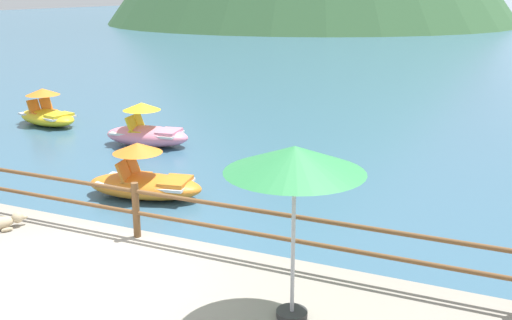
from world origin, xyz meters
TOP-DOWN VIEW (x-y plane):
  - ground_plane at (0.00, 40.00)m, footprint 200.00×200.00m
  - dock_railing at (0.00, 1.55)m, footprint 23.92×0.12m
  - beach_umbrella at (3.25, 0.24)m, footprint 1.70×1.70m
  - pedal_boat_0 at (-4.12, 7.94)m, footprint 2.66×1.48m
  - pedal_boat_1 at (-1.65, 4.18)m, footprint 2.75×1.58m
  - pedal_boat_2 at (-8.74, 8.89)m, footprint 2.66×1.69m

SIDE VIEW (x-z plane):
  - ground_plane at x=0.00m, z-range 0.00..0.00m
  - pedal_boat_1 at x=-1.65m, z-range -0.23..0.99m
  - pedal_boat_2 at x=-8.74m, z-range -0.22..1.00m
  - pedal_boat_0 at x=-4.12m, z-range -0.23..1.04m
  - dock_railing at x=0.00m, z-range 0.51..1.46m
  - beach_umbrella at x=3.25m, z-range 1.33..3.57m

